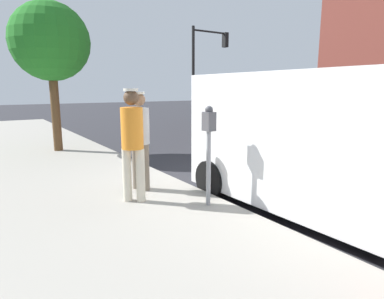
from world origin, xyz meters
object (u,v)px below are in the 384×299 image
pedestrian_in_orange (132,138)px  pedestrian_in_gray (140,135)px  parking_meter_near (209,139)px  street_tree (50,42)px  traffic_light_corner (206,59)px  parked_van (359,145)px

pedestrian_in_orange → pedestrian_in_gray: bearing=-124.8°
parking_meter_near → street_tree: size_ratio=0.37×
pedestrian_in_orange → traffic_light_corner: bearing=-130.7°
pedestrian_in_gray → traffic_light_corner: size_ratio=0.33×
parking_meter_near → parked_van: parked_van is taller
parking_meter_near → pedestrian_in_gray: size_ratio=0.89×
parked_van → street_tree: bearing=-71.7°
parked_van → pedestrian_in_orange: bearing=-43.1°
pedestrian_in_gray → street_tree: 5.16m
pedestrian_in_orange → parked_van: 3.26m
parking_meter_near → street_tree: (0.97, -6.02, 1.98)m
parked_van → traffic_light_corner: 14.38m
parking_meter_near → pedestrian_in_orange: (0.88, -0.79, -0.01)m
pedestrian_in_orange → traffic_light_corner: (-8.91, -10.37, 2.35)m
pedestrian_in_orange → parked_van: size_ratio=0.34×
pedestrian_in_gray → pedestrian_in_orange: bearing=55.2°
parked_van → street_tree: street_tree is taller
street_tree → parking_meter_near: bearing=99.2°
parking_meter_near → parked_van: size_ratio=0.29×
pedestrian_in_orange → traffic_light_corner: 13.87m
street_tree → parked_van: bearing=108.3°
pedestrian_in_orange → parking_meter_near: bearing=138.2°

